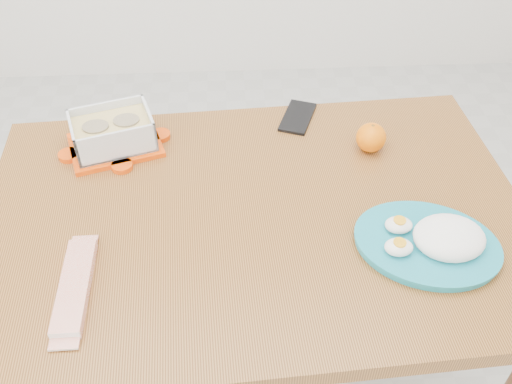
{
  "coord_description": "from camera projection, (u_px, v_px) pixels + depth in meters",
  "views": [
    {
      "loc": [
        0.02,
        -0.96,
        1.62
      ],
      "look_at": [
        0.07,
        -0.09,
        0.81
      ],
      "focal_mm": 40.0,
      "sensor_mm": 36.0,
      "label": 1
    }
  ],
  "objects": [
    {
      "name": "ground",
      "position": [
        234.0,
        360.0,
        1.81
      ],
      "size": [
        3.5,
        3.5,
        0.0
      ],
      "primitive_type": "plane",
      "color": "#B7B7B2",
      "rests_on": "ground"
    },
    {
      "name": "dining_table",
      "position": [
        256.0,
        244.0,
        1.3
      ],
      "size": [
        1.22,
        0.85,
        0.75
      ],
      "rotation": [
        0.0,
        0.0,
        0.06
      ],
      "color": "#98602B",
      "rests_on": "ground"
    },
    {
      "name": "food_container",
      "position": [
        113.0,
        133.0,
        1.37
      ],
      "size": [
        0.25,
        0.22,
        0.09
      ],
      "rotation": [
        0.0,
        0.0,
        0.3
      ],
      "color": "#E74506",
      "rests_on": "dining_table"
    },
    {
      "name": "orange_fruit",
      "position": [
        371.0,
        138.0,
        1.37
      ],
      "size": [
        0.07,
        0.07,
        0.07
      ],
      "primitive_type": "sphere",
      "color": "#FF6D05",
      "rests_on": "dining_table"
    },
    {
      "name": "rice_plate",
      "position": [
        434.0,
        239.0,
        1.14
      ],
      "size": [
        0.37,
        0.37,
        0.08
      ],
      "rotation": [
        0.0,
        0.0,
        -0.32
      ],
      "color": "teal",
      "rests_on": "dining_table"
    },
    {
      "name": "candy_bar",
      "position": [
        75.0,
        286.0,
        1.07
      ],
      "size": [
        0.06,
        0.22,
        0.02
      ],
      "primitive_type": "cube",
      "rotation": [
        0.0,
        0.0,
        1.59
      ],
      "color": "red",
      "rests_on": "dining_table"
    },
    {
      "name": "smartphone",
      "position": [
        298.0,
        117.0,
        1.48
      ],
      "size": [
        0.11,
        0.16,
        0.01
      ],
      "primitive_type": "cube",
      "rotation": [
        0.0,
        0.0,
        -0.35
      ],
      "color": "black",
      "rests_on": "dining_table"
    }
  ]
}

